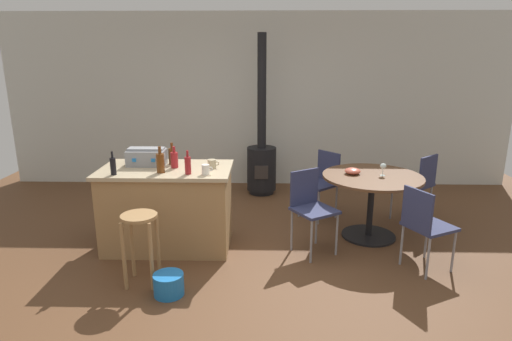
# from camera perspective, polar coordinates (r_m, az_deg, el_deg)

# --- Properties ---
(ground_plane) EXTENTS (8.80, 8.80, 0.00)m
(ground_plane) POSITION_cam_1_polar(r_m,az_deg,el_deg) (4.42, -0.51, -12.93)
(ground_plane) COLOR brown
(back_wall) EXTENTS (8.00, 0.10, 2.70)m
(back_wall) POSITION_cam_1_polar(r_m,az_deg,el_deg) (6.95, 0.29, 9.16)
(back_wall) COLOR beige
(back_wall) RESTS_ON ground_plane
(kitchen_island) EXTENTS (1.40, 0.80, 0.90)m
(kitchen_island) POSITION_cam_1_polar(r_m,az_deg,el_deg) (4.85, -11.54, -4.78)
(kitchen_island) COLOR #A37A4C
(kitchen_island) RESTS_ON ground_plane
(wooden_stool) EXTENTS (0.33, 0.33, 0.68)m
(wooden_stool) POSITION_cam_1_polar(r_m,az_deg,el_deg) (4.12, -15.03, -8.08)
(wooden_stool) COLOR #A37A4C
(wooden_stool) RESTS_ON ground_plane
(dining_table) EXTENTS (1.13, 1.13, 0.75)m
(dining_table) POSITION_cam_1_polar(r_m,az_deg,el_deg) (5.12, 15.00, -2.48)
(dining_table) COLOR black
(dining_table) RESTS_ON ground_plane
(folding_chair_near) EXTENTS (0.55, 0.55, 0.88)m
(folding_chair_near) POSITION_cam_1_polar(r_m,az_deg,el_deg) (4.65, 7.23, -4.47)
(folding_chair_near) COLOR navy
(folding_chair_near) RESTS_ON ground_plane
(folding_chair_far) EXTENTS (0.54, 0.54, 0.85)m
(folding_chair_far) POSITION_cam_1_polar(r_m,az_deg,el_deg) (4.52, 21.36, -6.44)
(folding_chair_far) COLOR navy
(folding_chair_far) RESTS_ON ground_plane
(folding_chair_left) EXTENTS (0.56, 0.56, 0.88)m
(folding_chair_left) POSITION_cam_1_polar(r_m,az_deg,el_deg) (5.78, 20.56, -1.40)
(folding_chair_left) COLOR navy
(folding_chair_left) RESTS_ON ground_plane
(folding_chair_right) EXTENTS (0.56, 0.56, 0.85)m
(folding_chair_right) POSITION_cam_1_polar(r_m,az_deg,el_deg) (5.66, 8.70, -1.18)
(folding_chair_right) COLOR navy
(folding_chair_right) RESTS_ON ground_plane
(wood_stove) EXTENTS (0.44, 0.45, 2.37)m
(wood_stove) POSITION_cam_1_polar(r_m,az_deg,el_deg) (6.53, 0.74, 1.77)
(wood_stove) COLOR black
(wood_stove) RESTS_ON ground_plane
(toolbox) EXTENTS (0.41, 0.25, 0.19)m
(toolbox) POSITION_cam_1_polar(r_m,az_deg,el_deg) (4.87, -14.22, 1.75)
(toolbox) COLOR gray
(toolbox) RESTS_ON kitchen_island
(bottle_0) EXTENTS (0.06, 0.06, 0.24)m
(bottle_0) POSITION_cam_1_polar(r_m,az_deg,el_deg) (4.57, -18.33, 0.59)
(bottle_0) COLOR black
(bottle_0) RESTS_ON kitchen_island
(bottle_1) EXTENTS (0.08, 0.08, 0.24)m
(bottle_1) POSITION_cam_1_polar(r_m,az_deg,el_deg) (4.85, -11.00, 1.92)
(bottle_1) COLOR #603314
(bottle_1) RESTS_ON kitchen_island
(bottle_2) EXTENTS (0.08, 0.08, 0.27)m
(bottle_2) POSITION_cam_1_polar(r_m,az_deg,el_deg) (4.53, -12.51, 1.03)
(bottle_2) COLOR #603314
(bottle_2) RESTS_ON kitchen_island
(bottle_3) EXTENTS (0.06, 0.06, 0.25)m
(bottle_3) POSITION_cam_1_polar(r_m,az_deg,el_deg) (4.42, -8.97, 0.72)
(bottle_3) COLOR maroon
(bottle_3) RESTS_ON kitchen_island
(bottle_4) EXTENTS (0.08, 0.08, 0.23)m
(bottle_4) POSITION_cam_1_polar(r_m,az_deg,el_deg) (4.69, -10.71, 1.43)
(bottle_4) COLOR maroon
(bottle_4) RESTS_ON kitchen_island
(cup_0) EXTENTS (0.12, 0.09, 0.09)m
(cup_0) POSITION_cam_1_polar(r_m,az_deg,el_deg) (4.62, -5.82, 0.88)
(cup_0) COLOR tan
(cup_0) RESTS_ON kitchen_island
(cup_1) EXTENTS (0.12, 0.08, 0.10)m
(cup_1) POSITION_cam_1_polar(r_m,az_deg,el_deg) (4.39, -6.64, 0.13)
(cup_1) COLOR white
(cup_1) RESTS_ON kitchen_island
(wine_glass) EXTENTS (0.07, 0.07, 0.14)m
(wine_glass) POSITION_cam_1_polar(r_m,az_deg,el_deg) (5.07, 16.42, 0.50)
(wine_glass) COLOR silver
(wine_glass) RESTS_ON dining_table
(serving_bowl) EXTENTS (0.18, 0.18, 0.07)m
(serving_bowl) POSITION_cam_1_polar(r_m,az_deg,el_deg) (5.07, 12.62, -0.06)
(serving_bowl) COLOR #DB6651
(serving_bowl) RESTS_ON dining_table
(plastic_bucket) EXTENTS (0.27, 0.27, 0.20)m
(plastic_bucket) POSITION_cam_1_polar(r_m,az_deg,el_deg) (4.05, -11.44, -14.51)
(plastic_bucket) COLOR blue
(plastic_bucket) RESTS_ON ground_plane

